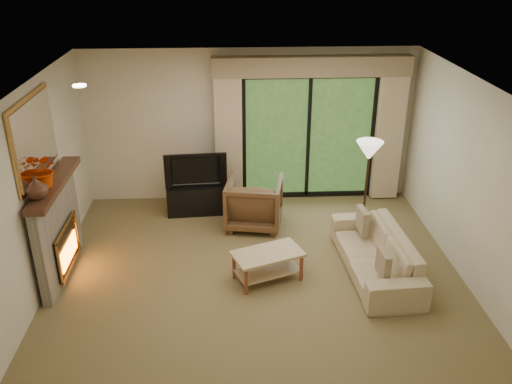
{
  "coord_description": "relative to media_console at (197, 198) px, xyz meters",
  "views": [
    {
      "loc": [
        -0.34,
        -6.21,
        4.13
      ],
      "look_at": [
        0.0,
        0.3,
        1.1
      ],
      "focal_mm": 38.0,
      "sensor_mm": 36.0,
      "label": 1
    }
  ],
  "objects": [
    {
      "name": "wall_back",
      "position": [
        0.9,
        0.55,
        1.06
      ],
      "size": [
        5.0,
        0.0,
        5.0
      ],
      "primitive_type": "plane",
      "rotation": [
        1.57,
        0.0,
        0.0
      ],
      "color": "beige",
      "rests_on": "ground"
    },
    {
      "name": "pillow_far",
      "position": [
        2.44,
        -1.38,
        0.25
      ],
      "size": [
        0.11,
        0.35,
        0.35
      ],
      "primitive_type": "cube",
      "rotation": [
        0.0,
        0.0,
        0.05
      ],
      "color": "brown",
      "rests_on": "sofa"
    },
    {
      "name": "fireplace",
      "position": [
        -1.73,
        -1.75,
        0.44
      ],
      "size": [
        0.24,
        1.7,
        1.37
      ],
      "primitive_type": null,
      "color": "gray",
      "rests_on": "floor"
    },
    {
      "name": "mirror",
      "position": [
        -1.82,
        -1.75,
        1.71
      ],
      "size": [
        0.07,
        1.45,
        1.02
      ],
      "primitive_type": null,
      "color": "#B6803C",
      "rests_on": "wall_left"
    },
    {
      "name": "curtain_right",
      "position": [
        3.25,
        0.39,
        0.96
      ],
      "size": [
        0.45,
        0.18,
        2.35
      ],
      "primitive_type": "cube",
      "color": "#C7AC8B",
      "rests_on": "floor"
    },
    {
      "name": "wall_front",
      "position": [
        0.9,
        -4.45,
        1.06
      ],
      "size": [
        5.0,
        0.0,
        5.0
      ],
      "primitive_type": "plane",
      "rotation": [
        -1.57,
        0.0,
        0.0
      ],
      "color": "beige",
      "rests_on": "ground"
    },
    {
      "name": "sofa",
      "position": [
        2.5,
        -1.96,
        0.05
      ],
      "size": [
        0.89,
        2.03,
        0.58
      ],
      "primitive_type": "imported",
      "rotation": [
        0.0,
        0.0,
        -1.52
      ],
      "color": "tan",
      "rests_on": "floor"
    },
    {
      "name": "floor",
      "position": [
        0.9,
        -1.95,
        -0.24
      ],
      "size": [
        5.5,
        5.5,
        0.0
      ],
      "primitive_type": "plane",
      "color": "brown",
      "rests_on": "ground"
    },
    {
      "name": "pillow_near",
      "position": [
        2.44,
        -2.53,
        0.24
      ],
      "size": [
        0.11,
        0.35,
        0.34
      ],
      "primitive_type": "cube",
      "rotation": [
        0.0,
        0.0,
        0.05
      ],
      "color": "brown",
      "rests_on": "sofa"
    },
    {
      "name": "sliding_door",
      "position": [
        1.9,
        0.5,
        0.86
      ],
      "size": [
        2.26,
        0.1,
        2.16
      ],
      "primitive_type": null,
      "color": "black",
      "rests_on": "floor"
    },
    {
      "name": "tv",
      "position": [
        0.0,
        0.0,
        0.53
      ],
      "size": [
        1.01,
        0.2,
        0.58
      ],
      "primitive_type": "imported",
      "rotation": [
        0.0,
        0.0,
        0.07
      ],
      "color": "black",
      "rests_on": "media_console"
    },
    {
      "name": "branches",
      "position": [
        -1.71,
        -1.96,
        1.36
      ],
      "size": [
        0.48,
        0.44,
        0.46
      ],
      "primitive_type": "imported",
      "rotation": [
        0.0,
        0.0,
        -0.2
      ],
      "color": "#C73602",
      "rests_on": "fireplace"
    },
    {
      "name": "coffee_table",
      "position": [
        1.03,
        -2.06,
        -0.04
      ],
      "size": [
        1.02,
        0.79,
        0.41
      ],
      "primitive_type": null,
      "rotation": [
        0.0,
        0.0,
        0.37
      ],
      "color": "tan",
      "rests_on": "floor"
    },
    {
      "name": "vase",
      "position": [
        -1.71,
        -2.27,
        1.27
      ],
      "size": [
        0.33,
        0.33,
        0.28
      ],
      "primitive_type": "imported",
      "rotation": [
        0.0,
        0.0,
        -0.3
      ],
      "color": "#462819",
      "rests_on": "fireplace"
    },
    {
      "name": "floor_lamp",
      "position": [
        2.6,
        -0.81,
        0.5
      ],
      "size": [
        0.52,
        0.52,
        1.48
      ],
      "primitive_type": null,
      "rotation": [
        0.0,
        0.0,
        -0.38
      ],
      "color": "#FFECCB",
      "rests_on": "floor"
    },
    {
      "name": "wall_right",
      "position": [
        3.65,
        -1.95,
        1.06
      ],
      "size": [
        0.0,
        5.0,
        5.0
      ],
      "primitive_type": "plane",
      "rotation": [
        1.57,
        0.0,
        -1.57
      ],
      "color": "beige",
      "rests_on": "ground"
    },
    {
      "name": "cornice",
      "position": [
        1.9,
        0.41,
        2.08
      ],
      "size": [
        3.2,
        0.24,
        0.32
      ],
      "primitive_type": "cube",
      "color": "#967E5F",
      "rests_on": "wall_back"
    },
    {
      "name": "armchair",
      "position": [
        0.93,
        -0.53,
        0.15
      ],
      "size": [
        0.98,
        1.0,
        0.79
      ],
      "primitive_type": "imported",
      "rotation": [
        0.0,
        0.0,
        2.97
      ],
      "color": "brown",
      "rests_on": "floor"
    },
    {
      "name": "curtain_left",
      "position": [
        0.55,
        0.39,
        0.96
      ],
      "size": [
        0.45,
        0.18,
        2.35
      ],
      "primitive_type": "cube",
      "color": "#C7AC8B",
      "rests_on": "floor"
    },
    {
      "name": "media_console",
      "position": [
        0.0,
        0.0,
        0.0
      ],
      "size": [
        1.01,
        0.51,
        0.49
      ],
      "primitive_type": "cube",
      "rotation": [
        0.0,
        0.0,
        0.07
      ],
      "color": "black",
      "rests_on": "floor"
    },
    {
      "name": "wall_left",
      "position": [
        -1.85,
        -1.95,
        1.06
      ],
      "size": [
        0.0,
        5.0,
        5.0
      ],
      "primitive_type": "plane",
      "rotation": [
        1.57,
        0.0,
        1.57
      ],
      "color": "beige",
      "rests_on": "ground"
    },
    {
      "name": "ceiling",
      "position": [
        0.9,
        -1.95,
        2.36
      ],
      "size": [
        5.5,
        5.5,
        0.0
      ],
      "primitive_type": "plane",
      "rotation": [
        3.14,
        0.0,
        0.0
      ],
      "color": "white",
      "rests_on": "ground"
    }
  ]
}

